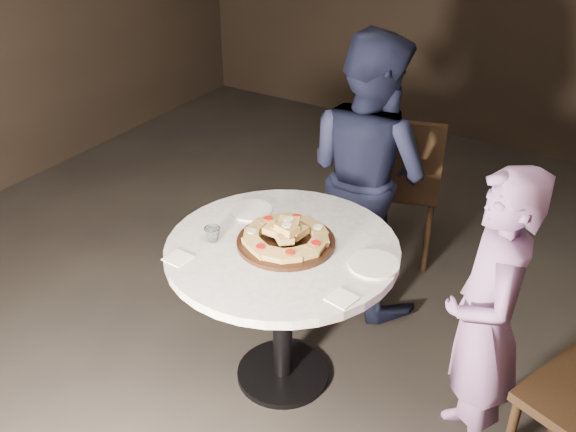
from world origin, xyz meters
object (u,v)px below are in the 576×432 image
(diner_navy, at_px, (368,173))
(focaccia_pile, at_px, (286,234))
(chair_far, at_px, (401,179))
(diner_teal, at_px, (485,323))
(water_glass, at_px, (212,234))
(table, at_px, (282,272))
(serving_board, at_px, (286,242))

(diner_navy, bearing_deg, focaccia_pile, 109.89)
(chair_far, xyz_separation_m, diner_teal, (0.88, -1.23, 0.11))
(water_glass, distance_m, chair_far, 1.51)
(table, xyz_separation_m, chair_far, (0.05, 1.31, -0.07))
(focaccia_pile, xyz_separation_m, chair_far, (0.04, 1.29, -0.27))
(table, xyz_separation_m, serving_board, (0.01, 0.02, 0.16))
(serving_board, height_order, water_glass, water_glass)
(serving_board, relative_size, diner_navy, 0.28)
(serving_board, bearing_deg, water_glass, -152.50)
(table, distance_m, focaccia_pile, 0.20)
(diner_teal, bearing_deg, chair_far, -168.33)
(water_glass, height_order, chair_far, chair_far)
(chair_far, height_order, diner_teal, diner_teal)
(water_glass, distance_m, diner_navy, 1.06)
(diner_navy, relative_size, diner_teal, 1.15)
(table, relative_size, diner_teal, 0.93)
(serving_board, bearing_deg, table, -110.45)
(water_glass, bearing_deg, chair_far, 76.82)
(serving_board, bearing_deg, chair_far, 88.29)
(focaccia_pile, bearing_deg, table, -113.69)
(diner_navy, xyz_separation_m, diner_teal, (0.91, -0.79, -0.10))
(focaccia_pile, distance_m, diner_teal, 0.93)
(chair_far, xyz_separation_m, diner_navy, (-0.03, -0.44, 0.22))
(focaccia_pile, relative_size, diner_navy, 0.25)
(focaccia_pile, xyz_separation_m, diner_navy, (0.01, 0.85, -0.05))
(table, relative_size, diner_navy, 0.81)
(water_glass, bearing_deg, diner_teal, 10.16)
(serving_board, xyz_separation_m, chair_far, (0.04, 1.29, -0.23))
(serving_board, distance_m, diner_teal, 0.93)
(chair_far, bearing_deg, focaccia_pile, 70.62)
(water_glass, bearing_deg, diner_navy, 73.12)
(chair_far, distance_m, diner_navy, 0.49)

